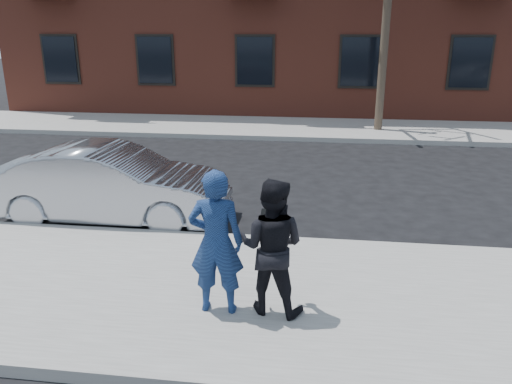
# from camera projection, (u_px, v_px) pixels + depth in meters

# --- Properties ---
(ground) EXTENTS (100.00, 100.00, 0.00)m
(ground) POSITION_uv_depth(u_px,v_px,m) (121.00, 284.00, 6.84)
(ground) COLOR black
(ground) RESTS_ON ground
(near_sidewalk) EXTENTS (50.00, 3.50, 0.15)m
(near_sidewalk) POSITION_uv_depth(u_px,v_px,m) (114.00, 288.00, 6.58)
(near_sidewalk) COLOR gray
(near_sidewalk) RESTS_ON ground
(near_curb) EXTENTS (50.00, 0.10, 0.15)m
(near_curb) POSITION_uv_depth(u_px,v_px,m) (157.00, 235.00, 8.28)
(near_curb) COLOR #999691
(near_curb) RESTS_ON ground
(far_sidewalk) EXTENTS (50.00, 3.50, 0.15)m
(far_sidewalk) POSITION_uv_depth(u_px,v_px,m) (245.00, 127.00, 17.41)
(far_sidewalk) COLOR gray
(far_sidewalk) RESTS_ON ground
(far_curb) EXTENTS (50.00, 0.10, 0.15)m
(far_curb) POSITION_uv_depth(u_px,v_px,m) (237.00, 137.00, 15.72)
(far_curb) COLOR #999691
(far_curb) RESTS_ON ground
(silver_sedan) EXTENTS (4.18, 1.47, 1.37)m
(silver_sedan) POSITION_uv_depth(u_px,v_px,m) (111.00, 184.00, 8.93)
(silver_sedan) COLOR #999BA3
(silver_sedan) RESTS_ON ground
(man_hoodie) EXTENTS (0.65, 0.50, 1.73)m
(man_hoodie) POSITION_uv_depth(u_px,v_px,m) (216.00, 242.00, 5.69)
(man_hoodie) COLOR navy
(man_hoodie) RESTS_ON near_sidewalk
(man_peacoat) EXTENTS (0.89, 0.75, 1.63)m
(man_peacoat) POSITION_uv_depth(u_px,v_px,m) (272.00, 247.00, 5.71)
(man_peacoat) COLOR black
(man_peacoat) RESTS_ON near_sidewalk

